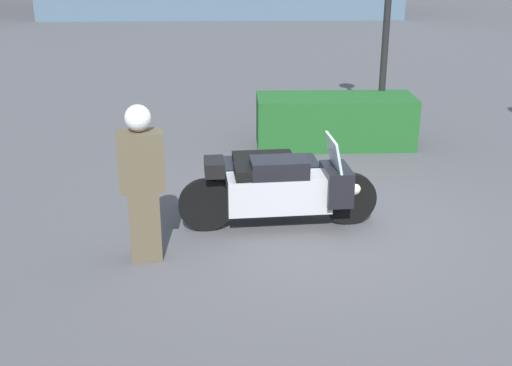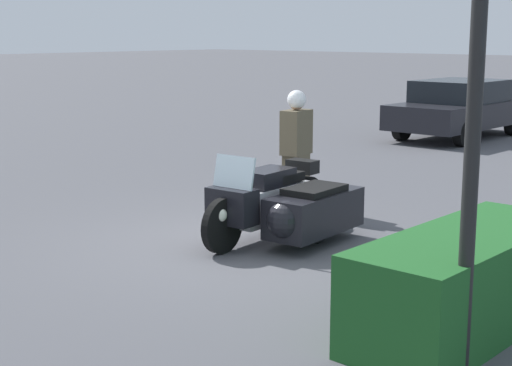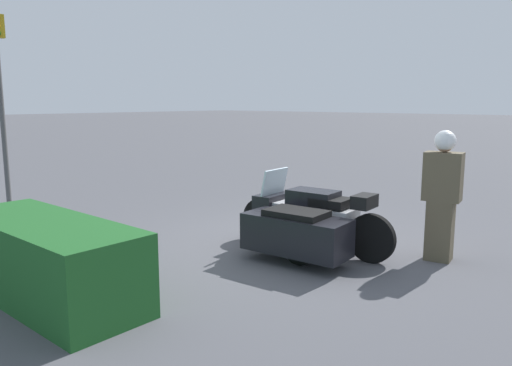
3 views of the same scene
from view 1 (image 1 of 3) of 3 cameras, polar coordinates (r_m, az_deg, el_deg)
The scene contains 4 objects.
ground_plane at distance 8.27m, azimuth 5.61°, elevation -3.74°, with size 160.00×160.00×0.00m, color #4C4C51.
police_motorcycle at distance 8.33m, azimuth 1.96°, elevation 0.06°, with size 2.51×1.27×1.17m.
officer_rider at distance 7.15m, azimuth -10.10°, elevation 0.25°, with size 0.53×0.37×1.80m.
hedge_bush_curbside at distance 11.39m, azimuth 7.03°, elevation 5.48°, with size 2.73×0.98×0.89m, color #1E5623.
Camera 1 is at (-1.06, -7.46, 3.42)m, focal length 45.00 mm.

